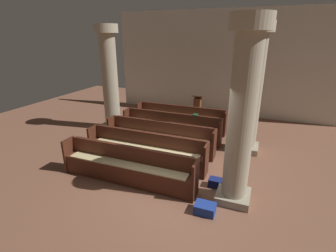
{
  "coord_description": "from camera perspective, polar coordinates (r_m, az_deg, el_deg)",
  "views": [
    {
      "loc": [
        1.85,
        -5.17,
        3.44
      ],
      "look_at": [
        -0.86,
        1.66,
        0.75
      ],
      "focal_mm": 26.48,
      "sensor_mm": 36.0,
      "label": 1
    }
  ],
  "objects": [
    {
      "name": "hymn_book",
      "position": [
        8.45,
        6.33,
        2.59
      ],
      "size": [
        0.15,
        0.2,
        0.03
      ],
      "primitive_type": "cube",
      "color": "#194723",
      "rests_on": "pew_row_1"
    },
    {
      "name": "lectern",
      "position": [
        10.74,
        6.74,
        3.82
      ],
      "size": [
        0.48,
        0.45,
        1.08
      ],
      "color": "brown",
      "rests_on": "ground"
    },
    {
      "name": "pillar_aisle_side",
      "position": [
        7.74,
        18.77,
        8.22
      ],
      "size": [
        0.84,
        0.84,
        3.82
      ],
      "color": "#9F967E",
      "rests_on": "ground"
    },
    {
      "name": "pew_row_4",
      "position": [
        6.18,
        -9.55,
        -8.7
      ],
      "size": [
        3.54,
        0.46,
        0.9
      ],
      "color": "#4C2316",
      "rests_on": "ground"
    },
    {
      "name": "kneeler_box_blue",
      "position": [
        5.41,
        8.51,
        -18.26
      ],
      "size": [
        0.42,
        0.31,
        0.2
      ],
      "primitive_type": "cube",
      "color": "navy",
      "rests_on": "ground"
    },
    {
      "name": "pillar_far_side",
      "position": [
        9.58,
        -13.27,
        10.85
      ],
      "size": [
        0.84,
        0.84,
        3.82
      ],
      "color": "#9F967E",
      "rests_on": "ground"
    },
    {
      "name": "pew_row_3",
      "position": [
        6.96,
        -5.33,
        -5.07
      ],
      "size": [
        3.54,
        0.46,
        0.9
      ],
      "color": "#4C2316",
      "rests_on": "ground"
    },
    {
      "name": "pew_row_1",
      "position": [
        8.65,
        0.64,
        0.17
      ],
      "size": [
        3.54,
        0.46,
        0.9
      ],
      "color": "#4C2316",
      "rests_on": "ground"
    },
    {
      "name": "pillar_aisle_rear",
      "position": [
        5.06,
        16.61,
        2.54
      ],
      "size": [
        0.77,
        0.77,
        3.82
      ],
      "color": "#9F967E",
      "rests_on": "ground"
    },
    {
      "name": "pew_row_0",
      "position": [
        9.55,
        2.81,
        2.08
      ],
      "size": [
        3.54,
        0.46,
        0.9
      ],
      "color": "#4C2316",
      "rests_on": "ground"
    },
    {
      "name": "ground_plane",
      "position": [
        6.48,
        1.71,
        -11.97
      ],
      "size": [
        19.2,
        19.2,
        0.0
      ],
      "primitive_type": "plane",
      "color": "brown"
    },
    {
      "name": "kneeler_box_navy",
      "position": [
        6.23,
        11.09,
        -12.72
      ],
      "size": [
        0.37,
        0.24,
        0.21
      ],
      "primitive_type": "cube",
      "color": "navy",
      "rests_on": "ground"
    },
    {
      "name": "back_wall",
      "position": [
        11.46,
        12.63,
        13.69
      ],
      "size": [
        10.0,
        0.16,
        4.5
      ],
      "primitive_type": "cube",
      "color": "silver",
      "rests_on": "ground"
    },
    {
      "name": "pew_row_2",
      "position": [
        7.79,
        -2.01,
        -2.17
      ],
      "size": [
        3.54,
        0.47,
        0.9
      ],
      "color": "#4C2316",
      "rests_on": "ground"
    }
  ]
}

